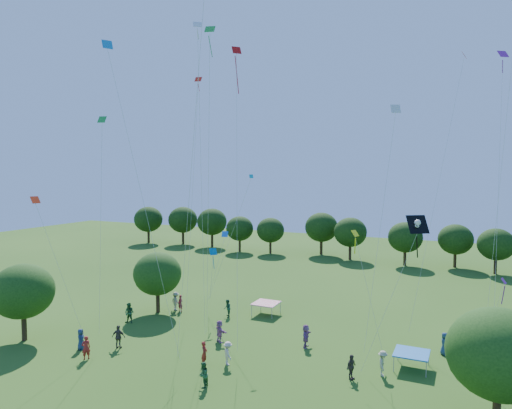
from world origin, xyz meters
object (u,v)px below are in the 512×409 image
object	(u,v)px
near_tree_east	(499,354)
pirate_kite	(417,226)
near_tree_north	(157,274)
tent_blue	(412,353)
near_tree_west	(23,291)
tent_red_stripe	(266,303)
red_high_kite	(237,98)

from	to	relation	value
near_tree_east	pirate_kite	bearing A→B (deg)	159.24
near_tree_east	near_tree_north	bearing A→B (deg)	162.30
tent_blue	pirate_kite	bearing A→B (deg)	-83.09
near_tree_west	near_tree_east	bearing A→B (deg)	2.44
near_tree_north	tent_red_stripe	bearing A→B (deg)	21.46
near_tree_north	red_high_kite	world-z (taller)	red_high_kite
near_tree_north	pirate_kite	bearing A→B (deg)	-17.14
tent_red_stripe	red_high_kite	distance (m)	18.58
near_tree_west	tent_blue	bearing A→B (deg)	14.87
near_tree_north	near_tree_east	xyz separation A→B (m)	(27.46, -8.76, 0.40)
near_tree_east	red_high_kite	size ratio (longest dim) A/B	0.29
tent_blue	near_tree_west	bearing A→B (deg)	-165.13
near_tree_east	red_high_kite	xyz separation A→B (m)	(-18.27, 7.08, 14.78)
tent_red_stripe	tent_blue	size ratio (longest dim) A/B	1.00
near_tree_east	tent_red_stripe	world-z (taller)	near_tree_east
red_high_kite	pirate_kite	bearing A→B (deg)	-21.29
near_tree_north	pirate_kite	world-z (taller)	pirate_kite
tent_blue	red_high_kite	xyz separation A→B (m)	(-13.57, 1.09, 17.78)
near_tree_north	tent_red_stripe	xyz separation A→B (m)	(9.37, 3.68, -2.60)
tent_red_stripe	tent_blue	xyz separation A→B (m)	(13.39, -6.46, 0.00)
tent_red_stripe	near_tree_east	bearing A→B (deg)	-34.53
tent_red_stripe	tent_blue	distance (m)	14.87
near_tree_west	tent_red_stripe	distance (m)	20.15
near_tree_east	tent_blue	xyz separation A→B (m)	(-4.70, 5.99, -3.00)
near_tree_east	tent_blue	bearing A→B (deg)	128.14
near_tree_west	tent_red_stripe	xyz separation A→B (m)	(14.38, 13.83, -2.82)
near_tree_north	pirate_kite	distance (m)	25.20
pirate_kite	tent_blue	bearing A→B (deg)	96.91
near_tree_west	pirate_kite	xyz separation A→B (m)	(28.31, 2.96, 6.15)
near_tree_north	tent_blue	distance (m)	23.08
near_tree_north	tent_blue	xyz separation A→B (m)	(22.76, -2.77, -2.60)
near_tree_north	near_tree_east	size ratio (longest dim) A/B	0.89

